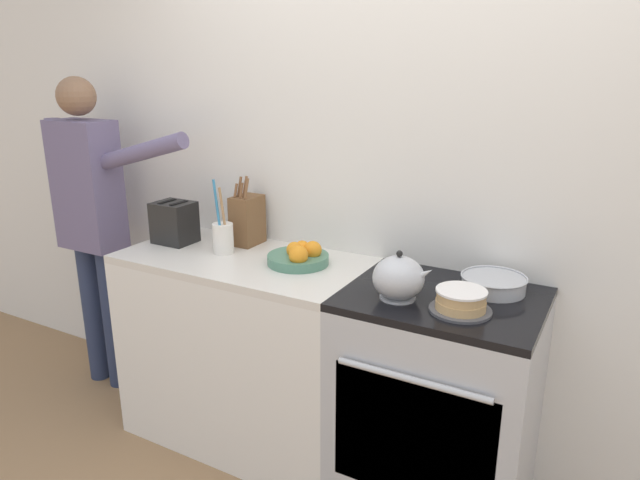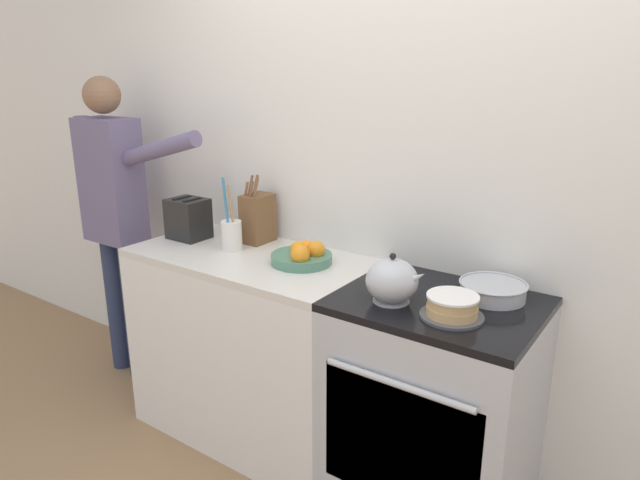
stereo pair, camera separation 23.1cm
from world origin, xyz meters
TOP-DOWN VIEW (x-y plane):
  - wall_back at (0.00, 0.60)m, footprint 8.00×0.04m
  - counter_cabinet at (-0.65, 0.29)m, footprint 1.13×0.58m
  - stove_range at (0.28, 0.29)m, footprint 0.73×0.62m
  - layer_cake at (0.38, 0.18)m, footprint 0.22×0.22m
  - tea_kettle at (0.14, 0.19)m, footprint 0.23×0.19m
  - mixing_bowl at (0.43, 0.43)m, footprint 0.25×0.25m
  - knife_block at (-0.75, 0.47)m, footprint 0.11×0.16m
  - utensil_crock at (-0.76, 0.30)m, footprint 0.10×0.10m
  - fruit_bowl at (-0.37, 0.33)m, footprint 0.27×0.27m
  - toaster at (-1.07, 0.32)m, footprint 0.20×0.16m
  - person_baker at (-1.65, 0.31)m, footprint 0.95×0.20m

SIDE VIEW (x-z plane):
  - counter_cabinet at x=-0.65m, z-range 0.00..0.93m
  - stove_range at x=0.28m, z-range 0.00..0.93m
  - mixing_bowl at x=0.43m, z-range 0.93..0.99m
  - fruit_bowl at x=-0.37m, z-range 0.91..1.01m
  - layer_cake at x=0.38m, z-range 0.92..1.00m
  - utensil_crock at x=-0.76m, z-range 0.83..1.17m
  - tea_kettle at x=0.14m, z-range 0.91..1.10m
  - person_baker at x=-1.65m, z-range 0.17..1.87m
  - toaster at x=-1.07m, z-range 0.92..1.13m
  - knife_block at x=-0.75m, z-range 0.88..1.21m
  - wall_back at x=0.00m, z-range 0.00..2.60m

